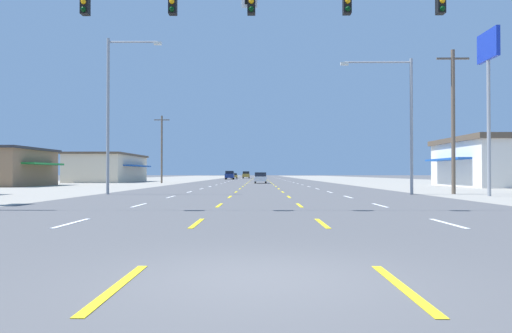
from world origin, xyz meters
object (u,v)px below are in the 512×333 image
object	(u,v)px
sedan_center_turn_near	(260,177)
sedan_far_left_midfar	(234,176)
suv_inner_left_far	(246,175)
hatchback_center_turn_nearest	(261,178)
suv_far_left_mid	(230,175)
pole_sign_right_row_0	(488,68)
streetlight_right_row_0	(403,114)
streetlight_left_row_0	(113,105)

from	to	relation	value
sedan_center_turn_near	sedan_far_left_midfar	world-z (taller)	same
suv_inner_left_far	hatchback_center_turn_nearest	bearing A→B (deg)	-86.69
hatchback_center_turn_nearest	sedan_far_left_midfar	bearing A→B (deg)	96.32
hatchback_center_turn_nearest	sedan_far_left_midfar	distance (m)	65.04
suv_far_left_mid	pole_sign_right_row_0	bearing A→B (deg)	-75.57
sedan_center_turn_near	streetlight_right_row_0	world-z (taller)	streetlight_right_row_0
sedan_far_left_midfar	streetlight_left_row_0	world-z (taller)	streetlight_left_row_0
suv_far_left_mid	suv_inner_left_far	xyz separation A→B (m)	(3.16, 23.94, 0.00)
hatchback_center_turn_nearest	sedan_far_left_midfar	world-z (taller)	hatchback_center_turn_nearest
suv_inner_left_far	streetlight_right_row_0	distance (m)	104.03
pole_sign_right_row_0	hatchback_center_turn_nearest	bearing A→B (deg)	109.99
hatchback_center_turn_nearest	streetlight_right_row_0	size ratio (longest dim) A/B	0.43
suv_inner_left_far	sedan_center_turn_near	bearing A→B (deg)	-84.68
sedan_far_left_midfar	streetlight_left_row_0	bearing A→B (deg)	-91.61
pole_sign_right_row_0	streetlight_right_row_0	xyz separation A→B (m)	(-4.52, 2.46, -2.53)
streetlight_left_row_0	suv_far_left_mid	bearing A→B (deg)	87.87
sedan_center_turn_near	suv_far_left_mid	world-z (taller)	suv_far_left_mid
hatchback_center_turn_nearest	streetlight_left_row_0	size ratio (longest dim) A/B	0.37
pole_sign_right_row_0	streetlight_right_row_0	world-z (taller)	pole_sign_right_row_0
suv_inner_left_far	streetlight_right_row_0	world-z (taller)	streetlight_right_row_0
streetlight_left_row_0	streetlight_right_row_0	xyz separation A→B (m)	(19.42, 0.00, -0.59)
pole_sign_right_row_0	streetlight_right_row_0	distance (m)	5.73
sedan_far_left_midfar	streetlight_right_row_0	world-z (taller)	streetlight_right_row_0
sedan_far_left_midfar	streetlight_right_row_0	xyz separation A→B (m)	(16.59, -100.54, 4.62)
hatchback_center_turn_nearest	suv_inner_left_far	world-z (taller)	suv_inner_left_far
sedan_center_turn_near	sedan_far_left_midfar	xyz separation A→B (m)	(-7.15, 39.16, 0.00)
suv_far_left_mid	streetlight_left_row_0	xyz separation A→B (m)	(-2.94, -79.14, 4.94)
suv_far_left_mid	streetlight_left_row_0	distance (m)	79.35
sedan_far_left_midfar	streetlight_right_row_0	bearing A→B (deg)	-80.63
streetlight_left_row_0	hatchback_center_turn_nearest	bearing A→B (deg)	74.45
hatchback_center_turn_nearest	streetlight_left_row_0	distance (m)	37.61
suv_far_left_mid	streetlight_right_row_0	bearing A→B (deg)	-78.24
suv_far_left_mid	sedan_far_left_midfar	world-z (taller)	suv_far_left_mid
hatchback_center_turn_nearest	streetlight_right_row_0	world-z (taller)	streetlight_right_row_0
suv_inner_left_far	pole_sign_right_row_0	size ratio (longest dim) A/B	0.48
streetlight_left_row_0	sedan_far_left_midfar	bearing A→B (deg)	88.39
hatchback_center_turn_nearest	streetlight_right_row_0	xyz separation A→B (m)	(9.43, -35.89, 4.60)
sedan_far_left_midfar	streetlight_left_row_0	size ratio (longest dim) A/B	0.43
sedan_far_left_midfar	pole_sign_right_row_0	distance (m)	105.38
sedan_far_left_midfar	pole_sign_right_row_0	xyz separation A→B (m)	(21.11, -103.00, 7.15)
sedan_far_left_midfar	streetlight_right_row_0	size ratio (longest dim) A/B	0.50
sedan_center_turn_near	suv_inner_left_far	world-z (taller)	suv_inner_left_far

